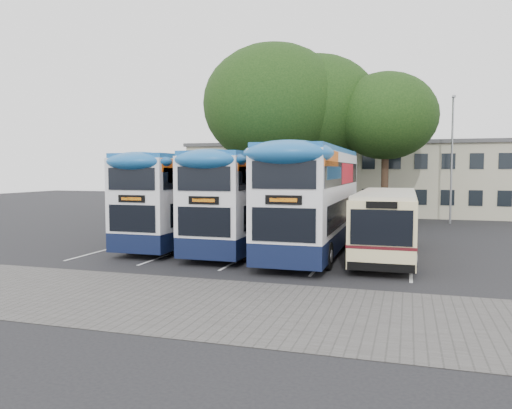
{
  "coord_description": "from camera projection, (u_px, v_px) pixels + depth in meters",
  "views": [
    {
      "loc": [
        3.1,
        -18.04,
        3.85
      ],
      "look_at": [
        -3.95,
        5.0,
        2.17
      ],
      "focal_mm": 35.0,
      "sensor_mm": 36.0,
      "label": 1
    }
  ],
  "objects": [
    {
      "name": "ground",
      "position": [
        319.0,
        274.0,
        18.38
      ],
      "size": [
        120.0,
        120.0,
        0.0
      ],
      "primitive_type": "plane",
      "color": "black",
      "rests_on": "ground"
    },
    {
      "name": "paving_strip",
      "position": [
        219.0,
        305.0,
        14.19
      ],
      "size": [
        40.0,
        6.0,
        0.01
      ],
      "primitive_type": "cube",
      "color": "#595654",
      "rests_on": "ground"
    },
    {
      "name": "bay_lines",
      "position": [
        260.0,
        249.0,
        24.24
      ],
      "size": [
        14.12,
        11.0,
        0.01
      ],
      "color": "silver",
      "rests_on": "ground"
    },
    {
      "name": "depot_building",
      "position": [
        372.0,
        178.0,
        43.9
      ],
      "size": [
        32.4,
        8.4,
        6.2
      ],
      "color": "#BEB899",
      "rests_on": "ground"
    },
    {
      "name": "lamp_post",
      "position": [
        452.0,
        152.0,
        35.32
      ],
      "size": [
        0.25,
        1.05,
        9.06
      ],
      "color": "gray",
      "rests_on": "ground"
    },
    {
      "name": "tree_left",
      "position": [
        274.0,
        105.0,
        36.09
      ],
      "size": [
        10.25,
        10.25,
        12.9
      ],
      "color": "black",
      "rests_on": "ground"
    },
    {
      "name": "tree_mid",
      "position": [
        317.0,
        109.0,
        36.79
      ],
      "size": [
        9.19,
        9.19,
        12.27
      ],
      "color": "black",
      "rests_on": "ground"
    },
    {
      "name": "tree_right",
      "position": [
        386.0,
        116.0,
        34.44
      ],
      "size": [
        7.08,
        7.08,
        10.57
      ],
      "color": "black",
      "rests_on": "ground"
    },
    {
      "name": "bus_dd_left",
      "position": [
        187.0,
        195.0,
        26.08
      ],
      "size": [
        2.65,
        10.93,
        4.55
      ],
      "color": "#0E1634",
      "rests_on": "ground"
    },
    {
      "name": "bus_dd_mid",
      "position": [
        248.0,
        196.0,
        24.61
      ],
      "size": [
        2.68,
        11.04,
        4.6
      ],
      "color": "#0E1634",
      "rests_on": "ground"
    },
    {
      "name": "bus_dd_right",
      "position": [
        314.0,
        196.0,
        22.98
      ],
      "size": [
        2.81,
        11.58,
        4.83
      ],
      "color": "#0E1634",
      "rests_on": "ground"
    },
    {
      "name": "bus_single",
      "position": [
        387.0,
        220.0,
        22.06
      ],
      "size": [
        2.47,
        9.72,
        2.9
      ],
      "color": "beige",
      "rests_on": "ground"
    }
  ]
}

